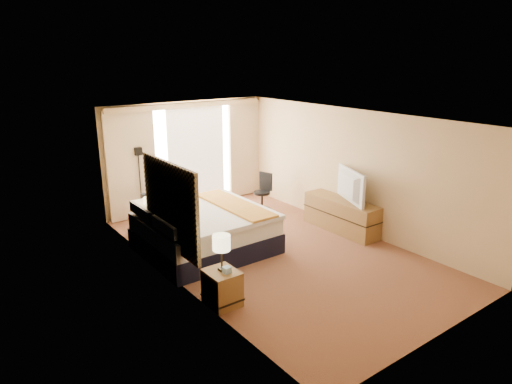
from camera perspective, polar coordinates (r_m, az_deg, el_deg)
floor at (r=8.95m, az=2.34°, el=-7.37°), size 4.20×7.00×0.02m
ceiling at (r=8.24m, az=2.56°, el=9.36°), size 4.20×7.00×0.02m
wall_back at (r=11.36m, az=-8.74°, el=4.61°), size 4.20×0.02×2.60m
wall_front at (r=6.34m, az=22.85°, el=-6.53°), size 4.20×0.02×2.60m
wall_left at (r=7.42m, az=-10.29°, el=-2.06°), size 0.02×7.00×2.60m
wall_right at (r=9.92m, az=11.95°, el=2.65°), size 0.02×7.00×2.60m
headboard at (r=7.62m, az=-10.69°, el=-1.75°), size 0.06×1.85×1.50m
nightstand_left at (r=7.09m, az=-4.26°, el=-11.83°), size 0.45×0.52×0.55m
nightstand_right at (r=9.11m, az=-12.76°, el=-5.48°), size 0.45×0.52×0.55m
media_dresser at (r=9.99m, az=10.59°, el=-2.85°), size 0.50×1.80×0.70m
window at (r=11.44m, az=-7.56°, el=4.86°), size 2.30×0.02×2.30m
curtains at (r=11.23m, az=-8.50°, el=5.06°), size 4.12×0.19×2.56m
bed at (r=8.89m, az=-6.46°, el=-4.78°), size 2.30×2.11×1.12m
loveseat at (r=10.35m, az=-10.47°, el=-2.69°), size 1.28×0.73×0.78m
floor_lamp at (r=10.67m, az=-14.39°, el=2.84°), size 0.21×0.21×1.67m
desk_chair at (r=11.14m, az=0.90°, el=-0.17°), size 0.45×0.45×0.92m
lamp_left at (r=6.80m, az=-4.34°, el=-6.43°), size 0.27×0.27×0.57m
lamp_right at (r=8.83m, az=-13.04°, el=-1.43°), size 0.26×0.26×0.54m
tissue_box at (r=6.89m, az=-3.68°, el=-9.70°), size 0.11×0.11×0.10m
telephone at (r=8.98m, az=-12.17°, el=-3.64°), size 0.21×0.18×0.07m
television at (r=9.67m, az=11.13°, el=0.77°), size 0.61×1.16×0.69m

